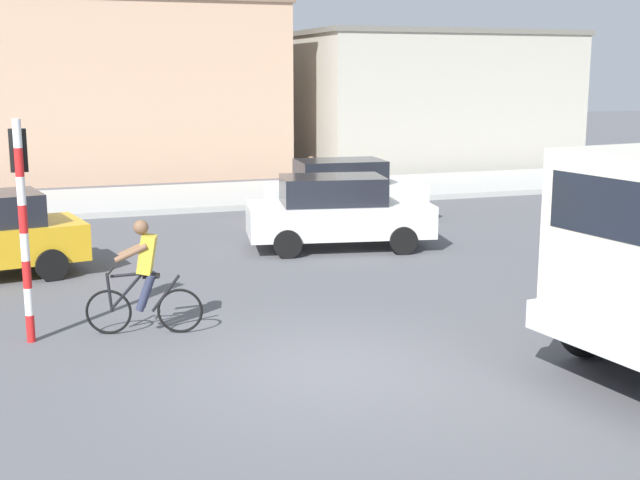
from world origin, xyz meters
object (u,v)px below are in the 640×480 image
cyclist (144,277)px  car_white_mid (344,190)px  traffic_light_pole (22,199)px  pedestrian_near_kerb (311,185)px  car_far_side (337,212)px

cyclist → car_white_mid: cyclist is taller
traffic_light_pole → car_white_mid: 11.19m
pedestrian_near_kerb → traffic_light_pole: bearing=-129.5°
cyclist → pedestrian_near_kerb: 10.69m
car_far_side → car_white_mid: bearing=66.7°
traffic_light_pole → car_white_mid: size_ratio=0.77×
car_white_mid → car_far_side: same height
car_white_mid → car_far_side: size_ratio=0.97×
cyclist → car_far_side: size_ratio=0.41×
traffic_light_pole → car_far_side: size_ratio=0.75×
cyclist → pedestrian_near_kerb: bearing=58.0°
car_far_side → cyclist: bearing=-134.9°
traffic_light_pole → car_white_mid: (7.86, 7.87, -1.25)m
car_white_mid → traffic_light_pole: bearing=-135.0°
car_far_side → pedestrian_near_kerb: (0.81, 4.18, 0.03)m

